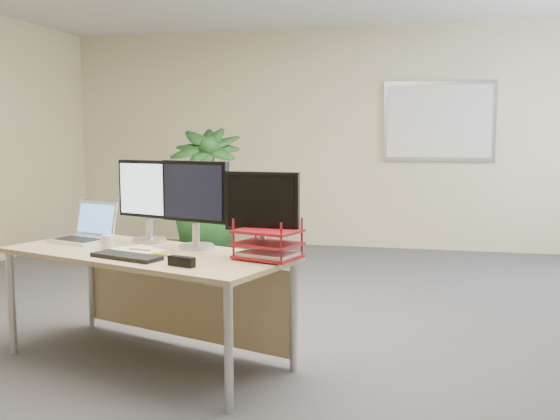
% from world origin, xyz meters
% --- Properties ---
extents(floor, '(8.00, 8.00, 0.00)m').
position_xyz_m(floor, '(0.00, 0.00, 0.00)').
color(floor, '#48484E').
rests_on(floor, ground).
extents(back_wall, '(7.00, 0.04, 2.70)m').
position_xyz_m(back_wall, '(0.00, 4.00, 1.35)').
color(back_wall, beige).
rests_on(back_wall, floor).
extents(whiteboard, '(1.30, 0.04, 0.95)m').
position_xyz_m(whiteboard, '(1.20, 3.97, 1.55)').
color(whiteboard, silver).
rests_on(whiteboard, back_wall).
extents(desk, '(1.92, 1.25, 0.68)m').
position_xyz_m(desk, '(-0.53, -0.23, 0.54)').
color(desk, tan).
rests_on(desk, floor).
extents(floor_plant, '(0.96, 0.96, 1.50)m').
position_xyz_m(floor_plant, '(-1.16, 2.39, 0.75)').
color(floor_plant, '#163D16').
rests_on(floor_plant, floor).
extents(monitor_left, '(0.47, 0.22, 0.53)m').
position_xyz_m(monitor_left, '(-0.69, 0.01, 0.99)').
color(monitor_left, '#BBBBC0').
rests_on(monitor_left, desk).
extents(monitor_right, '(0.47, 0.22, 0.54)m').
position_xyz_m(monitor_right, '(-0.31, -0.15, 0.99)').
color(monitor_right, '#BBBBC0').
rests_on(monitor_right, desk).
extents(monitor_dark, '(0.44, 0.20, 0.49)m').
position_xyz_m(monitor_dark, '(0.16, -0.31, 0.96)').
color(monitor_dark, '#BBBBC0').
rests_on(monitor_dark, desk).
extents(laptop, '(0.43, 0.40, 0.25)m').
position_xyz_m(laptop, '(-1.12, -0.04, 0.74)').
color(laptop, silver).
rests_on(laptop, desk).
extents(keyboard, '(0.45, 0.27, 0.02)m').
position_xyz_m(keyboard, '(-0.57, -0.54, 0.69)').
color(keyboard, black).
rests_on(keyboard, desk).
extents(coffee_mug, '(0.11, 0.07, 0.08)m').
position_xyz_m(coffee_mug, '(-0.83, -0.29, 0.72)').
color(coffee_mug, silver).
rests_on(coffee_mug, desk).
extents(spiral_notebook, '(0.37, 0.36, 0.01)m').
position_xyz_m(spiral_notebook, '(-0.60, -0.34, 0.69)').
color(spiral_notebook, white).
rests_on(spiral_notebook, desk).
extents(orange_pen, '(0.14, 0.03, 0.01)m').
position_xyz_m(orange_pen, '(-0.58, -0.35, 0.70)').
color(orange_pen, orange).
rests_on(orange_pen, spiral_notebook).
extents(yellow_highlighter, '(0.12, 0.05, 0.02)m').
position_xyz_m(yellow_highlighter, '(-0.42, -0.42, 0.69)').
color(yellow_highlighter, yellow).
rests_on(yellow_highlighter, desk).
extents(water_bottle, '(0.06, 0.06, 0.25)m').
position_xyz_m(water_bottle, '(-1.23, 0.17, 0.80)').
color(water_bottle, silver).
rests_on(water_bottle, desk).
extents(letter_tray, '(0.40, 0.35, 0.16)m').
position_xyz_m(letter_tray, '(0.21, -0.38, 0.76)').
color(letter_tray, maroon).
rests_on(letter_tray, desk).
extents(stapler, '(0.16, 0.09, 0.05)m').
position_xyz_m(stapler, '(-0.19, -0.68, 0.71)').
color(stapler, black).
rests_on(stapler, desk).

